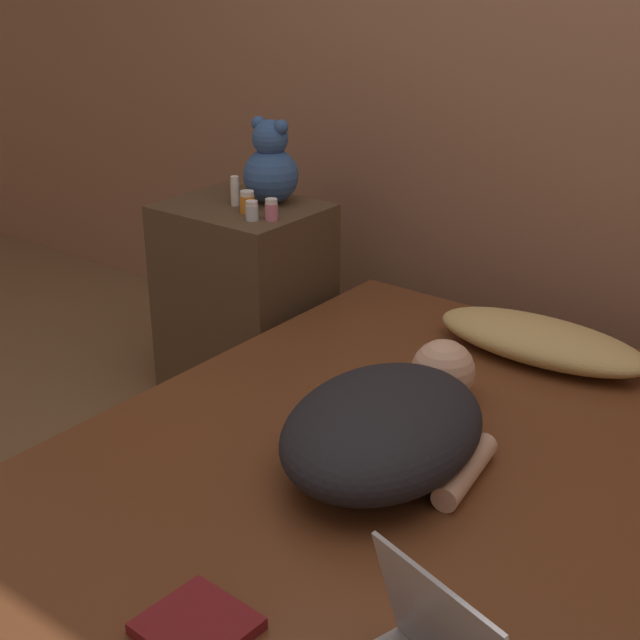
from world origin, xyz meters
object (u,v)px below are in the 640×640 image
(bottle_white, at_px, (235,191))
(book, at_px, (197,626))
(teddy_bear, at_px, (271,166))
(person_lying, at_px, (390,424))
(pillow, at_px, (540,340))
(bottle_clear, at_px, (252,211))
(bottle_pink, at_px, (271,210))
(bottle_orange, at_px, (247,202))

(bottle_white, bearing_deg, book, -50.10)
(teddy_bear, relative_size, book, 1.54)
(person_lying, xyz_separation_m, bottle_white, (-1.07, 0.65, 0.24))
(bottle_white, height_order, book, bottle_white)
(pillow, bearing_deg, person_lying, -93.22)
(bottle_white, bearing_deg, person_lying, -31.23)
(person_lying, height_order, book, person_lying)
(pillow, relative_size, bottle_clear, 9.97)
(person_lying, height_order, bottle_clear, bottle_clear)
(pillow, relative_size, bottle_white, 6.28)
(book, bearing_deg, bottle_white, 129.90)
(bottle_pink, xyz_separation_m, book, (0.90, -1.27, -0.31))
(pillow, height_order, book, pillow)
(pillow, bearing_deg, book, -89.95)
(bottle_white, bearing_deg, pillow, 4.34)
(pillow, height_order, bottle_orange, bottle_orange)
(teddy_bear, distance_m, bottle_clear, 0.23)
(bottle_pink, relative_size, bottle_white, 0.69)
(bottle_clear, xyz_separation_m, bottle_pink, (0.05, 0.04, 0.00))
(bottle_pink, bearing_deg, bottle_orange, 173.90)
(pillow, xyz_separation_m, person_lying, (-0.04, -0.73, 0.04))
(bottle_orange, xyz_separation_m, book, (1.02, -1.29, -0.31))
(teddy_bear, relative_size, bottle_white, 2.87)
(person_lying, height_order, bottle_white, bottle_white)
(teddy_bear, distance_m, bottle_white, 0.15)
(person_lying, xyz_separation_m, bottle_pink, (-0.86, 0.59, 0.22))
(pillow, relative_size, bottle_pink, 9.11)
(bottle_white, distance_m, book, 1.76)
(teddy_bear, height_order, bottle_pink, teddy_bear)
(pillow, distance_m, bottle_pink, 0.95)
(book, bearing_deg, person_lying, 93.57)
(person_lying, distance_m, teddy_bear, 1.28)
(person_lying, bearing_deg, bottle_pink, 136.98)
(pillow, relative_size, book, 3.36)
(book, bearing_deg, bottle_clear, 127.64)
(person_lying, height_order, bottle_pink, bottle_pink)
(pillow, distance_m, bottle_clear, 1.00)
(pillow, xyz_separation_m, bottle_orange, (-1.02, -0.13, 0.27))
(person_lying, bearing_deg, bottle_clear, 140.31)
(person_lying, distance_m, bottle_white, 1.27)
(person_lying, relative_size, bottle_white, 7.58)
(bottle_clear, height_order, bottle_white, bottle_white)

